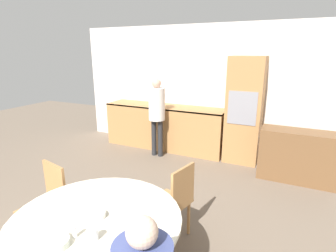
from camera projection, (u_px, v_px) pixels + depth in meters
The scene contains 12 objects.
wall_back at pixel (213, 90), 5.42m from camera, with size 6.22×0.05×2.60m.
kitchen_counter at pixel (165, 126), 5.73m from camera, with size 2.63×0.60×0.94m.
oven_unit at pixel (245, 110), 4.92m from camera, with size 0.63×0.59×1.99m.
sideboard at pixel (297, 156), 4.26m from camera, with size 1.17×0.45×0.85m.
dining_table at pixel (98, 240), 2.19m from camera, with size 1.40×1.40×0.76m.
chair_far_left at pixel (49, 201), 2.83m from camera, with size 0.48×0.48×0.91m.
chair_far_right at pixel (176, 199), 2.86m from camera, with size 0.48×0.48×0.91m.
person_standing at pixel (157, 109), 5.14m from camera, with size 0.32×0.32×1.56m.
cup at pixel (94, 234), 1.86m from camera, with size 0.06×0.06×0.09m.
bowl_near at pixel (97, 215), 2.12m from camera, with size 0.14×0.14×0.04m.
bowl_centre at pixel (56, 243), 1.81m from camera, with size 0.19×0.19×0.05m.
salt_shaker at pixel (75, 232), 1.89m from camera, with size 0.03×0.03×0.09m.
Camera 1 is at (1.46, -0.02, 2.06)m, focal length 28.00 mm.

